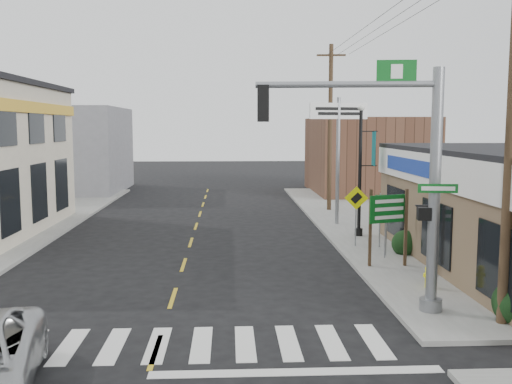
{
  "coord_description": "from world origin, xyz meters",
  "views": [
    {
      "loc": [
        1.64,
        -12.21,
        4.96
      ],
      "look_at": [
        2.55,
        6.55,
        2.8
      ],
      "focal_mm": 40.0,
      "sensor_mm": 36.0,
      "label": 1
    }
  ],
  "objects_px": {
    "lamp_post": "(362,160)",
    "utility_pole_near": "(512,120)",
    "traffic_signal_pole": "(406,164)",
    "dance_center_sign": "(338,128)",
    "bare_tree": "(496,176)",
    "fire_hydrant": "(428,276)",
    "utility_pole_far": "(330,126)",
    "guide_sign": "(389,216)"
  },
  "relations": [
    {
      "from": "guide_sign",
      "to": "dance_center_sign",
      "type": "bearing_deg",
      "value": 71.59
    },
    {
      "from": "traffic_signal_pole",
      "to": "utility_pole_far",
      "type": "relative_size",
      "value": 0.69
    },
    {
      "from": "traffic_signal_pole",
      "to": "guide_sign",
      "type": "height_order",
      "value": "traffic_signal_pole"
    },
    {
      "from": "utility_pole_far",
      "to": "guide_sign",
      "type": "bearing_deg",
      "value": -86.61
    },
    {
      "from": "utility_pole_far",
      "to": "utility_pole_near",
      "type": "bearing_deg",
      "value": -82.57
    },
    {
      "from": "dance_center_sign",
      "to": "traffic_signal_pole",
      "type": "bearing_deg",
      "value": -102.75
    },
    {
      "from": "dance_center_sign",
      "to": "bare_tree",
      "type": "relative_size",
      "value": 1.47
    },
    {
      "from": "utility_pole_near",
      "to": "utility_pole_far",
      "type": "xyz_separation_m",
      "value": [
        -0.88,
        19.39,
        -0.14
      ]
    },
    {
      "from": "traffic_signal_pole",
      "to": "utility_pole_far",
      "type": "bearing_deg",
      "value": 92.95
    },
    {
      "from": "guide_sign",
      "to": "lamp_post",
      "type": "height_order",
      "value": "lamp_post"
    },
    {
      "from": "fire_hydrant",
      "to": "dance_center_sign",
      "type": "height_order",
      "value": "dance_center_sign"
    },
    {
      "from": "traffic_signal_pole",
      "to": "utility_pole_near",
      "type": "xyz_separation_m",
      "value": [
        2.19,
        -1.02,
        1.12
      ]
    },
    {
      "from": "traffic_signal_pole",
      "to": "dance_center_sign",
      "type": "height_order",
      "value": "traffic_signal_pole"
    },
    {
      "from": "guide_sign",
      "to": "lamp_post",
      "type": "bearing_deg",
      "value": 67.52
    },
    {
      "from": "dance_center_sign",
      "to": "utility_pole_near",
      "type": "bearing_deg",
      "value": -93.88
    },
    {
      "from": "traffic_signal_pole",
      "to": "bare_tree",
      "type": "xyz_separation_m",
      "value": [
        3.51,
        2.35,
        -0.53
      ]
    },
    {
      "from": "bare_tree",
      "to": "utility_pole_far",
      "type": "height_order",
      "value": "utility_pole_far"
    },
    {
      "from": "utility_pole_near",
      "to": "traffic_signal_pole",
      "type": "bearing_deg",
      "value": 152.08
    },
    {
      "from": "bare_tree",
      "to": "utility_pole_far",
      "type": "distance_m",
      "value": 16.24
    },
    {
      "from": "traffic_signal_pole",
      "to": "dance_center_sign",
      "type": "distance_m",
      "value": 13.59
    },
    {
      "from": "lamp_post",
      "to": "traffic_signal_pole",
      "type": "bearing_deg",
      "value": -103.57
    },
    {
      "from": "guide_sign",
      "to": "fire_hydrant",
      "type": "height_order",
      "value": "guide_sign"
    },
    {
      "from": "traffic_signal_pole",
      "to": "guide_sign",
      "type": "xyz_separation_m",
      "value": [
        0.97,
        4.82,
        -2.13
      ]
    },
    {
      "from": "lamp_post",
      "to": "utility_pole_far",
      "type": "height_order",
      "value": "utility_pole_far"
    },
    {
      "from": "traffic_signal_pole",
      "to": "fire_hydrant",
      "type": "relative_size",
      "value": 9.72
    },
    {
      "from": "lamp_post",
      "to": "utility_pole_far",
      "type": "xyz_separation_m",
      "value": [
        0.02,
        8.0,
        1.5
      ]
    },
    {
      "from": "fire_hydrant",
      "to": "dance_center_sign",
      "type": "bearing_deg",
      "value": 92.98
    },
    {
      "from": "traffic_signal_pole",
      "to": "lamp_post",
      "type": "bearing_deg",
      "value": 89.93
    },
    {
      "from": "utility_pole_far",
      "to": "lamp_post",
      "type": "bearing_deg",
      "value": -85.32
    },
    {
      "from": "traffic_signal_pole",
      "to": "fire_hydrant",
      "type": "xyz_separation_m",
      "value": [
        1.46,
        2.12,
        -3.51
      ]
    },
    {
      "from": "utility_pole_near",
      "to": "utility_pole_far",
      "type": "relative_size",
      "value": 1.03
    },
    {
      "from": "dance_center_sign",
      "to": "guide_sign",
      "type": "bearing_deg",
      "value": -98.36
    },
    {
      "from": "utility_pole_near",
      "to": "guide_sign",
      "type": "bearing_deg",
      "value": 98.89
    },
    {
      "from": "lamp_post",
      "to": "utility_pole_near",
      "type": "xyz_separation_m",
      "value": [
        0.9,
        -11.39,
        1.64
      ]
    },
    {
      "from": "utility_pole_near",
      "to": "lamp_post",
      "type": "bearing_deg",
      "value": 91.61
    },
    {
      "from": "guide_sign",
      "to": "lamp_post",
      "type": "xyz_separation_m",
      "value": [
        0.32,
        5.55,
        1.61
      ]
    },
    {
      "from": "bare_tree",
      "to": "utility_pole_far",
      "type": "bearing_deg",
      "value": 97.8
    },
    {
      "from": "traffic_signal_pole",
      "to": "bare_tree",
      "type": "bearing_deg",
      "value": 40.83
    },
    {
      "from": "traffic_signal_pole",
      "to": "fire_hydrant",
      "type": "distance_m",
      "value": 4.35
    },
    {
      "from": "guide_sign",
      "to": "utility_pole_near",
      "type": "relative_size",
      "value": 0.28
    },
    {
      "from": "bare_tree",
      "to": "utility_pole_near",
      "type": "distance_m",
      "value": 3.98
    },
    {
      "from": "traffic_signal_pole",
      "to": "utility_pole_far",
      "type": "height_order",
      "value": "utility_pole_far"
    }
  ]
}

